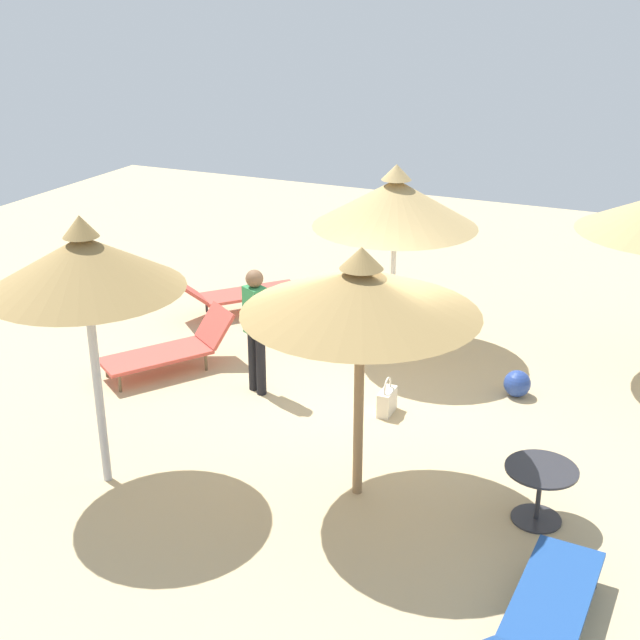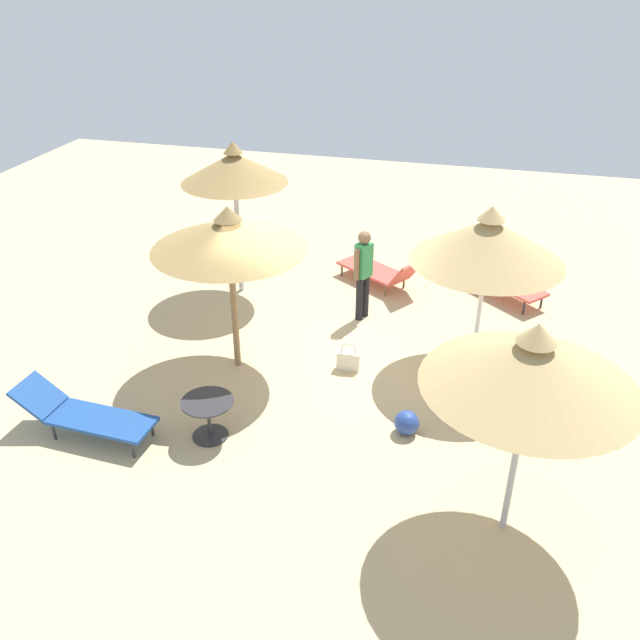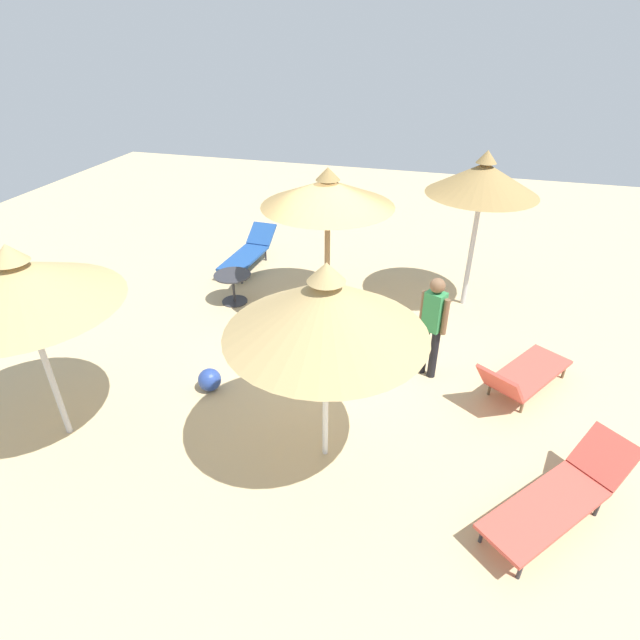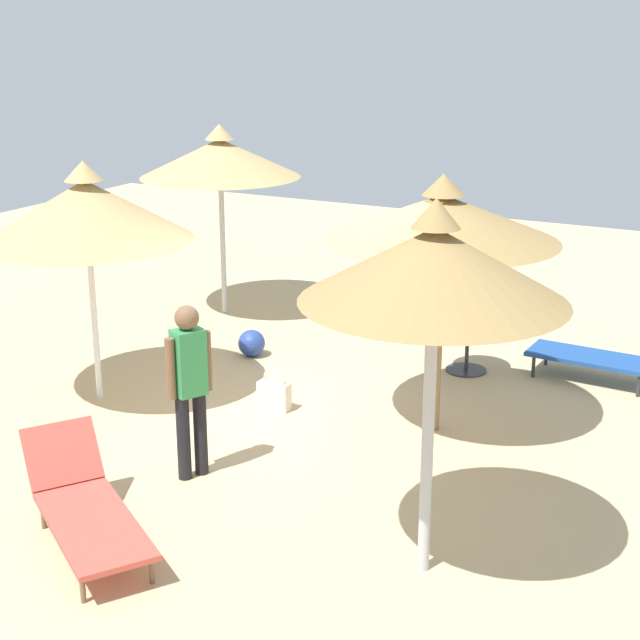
% 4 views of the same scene
% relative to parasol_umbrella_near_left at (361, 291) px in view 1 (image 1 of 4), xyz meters
% --- Properties ---
extents(ground, '(24.00, 24.00, 0.10)m').
position_rel_parasol_umbrella_near_left_xyz_m(ground, '(-1.20, -0.50, -2.36)').
color(ground, tan).
extents(parasol_umbrella_near_left, '(2.40, 2.40, 2.76)m').
position_rel_parasol_umbrella_near_left_xyz_m(parasol_umbrella_near_left, '(0.00, 0.00, 0.00)').
color(parasol_umbrella_near_left, olive).
rests_on(parasol_umbrella_near_left, ground).
extents(parasol_umbrella_center, '(2.36, 2.36, 2.77)m').
position_rel_parasol_umbrella_near_left_xyz_m(parasol_umbrella_center, '(-3.78, -0.98, -0.09)').
color(parasol_umbrella_center, white).
rests_on(parasol_umbrella_center, ground).
extents(parasol_umbrella_far_left, '(2.00, 2.00, 3.01)m').
position_rel_parasol_umbrella_near_left_xyz_m(parasol_umbrella_far_left, '(0.91, -2.61, 0.20)').
color(parasol_umbrella_far_left, '#B2B2B7').
rests_on(parasol_umbrella_far_left, ground).
extents(lounge_chair_edge, '(1.90, 1.56, 0.77)m').
position_rel_parasol_umbrella_near_left_xyz_m(lounge_chair_edge, '(-1.78, -3.52, -1.98)').
color(lounge_chair_edge, '#CC4C3F').
rests_on(lounge_chair_edge, ground).
extents(lounge_chair_near_right, '(1.99, 1.84, 0.75)m').
position_rel_parasol_umbrella_near_left_xyz_m(lounge_chair_near_right, '(-4.04, -3.79, -1.94)').
color(lounge_chair_near_right, '#CC4C3F').
rests_on(lounge_chair_near_right, ground).
extents(lounge_chair_front, '(2.06, 0.71, 0.69)m').
position_rel_parasol_umbrella_near_left_xyz_m(lounge_chair_front, '(1.45, 2.25, -1.97)').
color(lounge_chair_front, '#1E478C').
rests_on(lounge_chair_front, ground).
extents(person_standing_back, '(0.32, 0.43, 1.72)m').
position_rel_parasol_umbrella_near_left_xyz_m(person_standing_back, '(-1.67, -2.11, -1.32)').
color(person_standing_back, black).
rests_on(person_standing_back, ground).
extents(handbag, '(0.37, 0.17, 0.50)m').
position_rel_parasol_umbrella_near_left_xyz_m(handbag, '(-1.81, -0.32, -2.13)').
color(handbag, beige).
rests_on(handbag, ground).
extents(side_table_round, '(0.73, 0.73, 0.61)m').
position_rel_parasol_umbrella_near_left_xyz_m(side_table_round, '(-0.29, 1.86, -1.89)').
color(side_table_round, '#2D2D33').
rests_on(side_table_round, ground).
extents(beach_ball, '(0.36, 0.36, 0.36)m').
position_rel_parasol_umbrella_near_left_xyz_m(beach_ball, '(-2.97, 1.09, -2.13)').
color(beach_ball, navy).
rests_on(beach_ball, ground).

